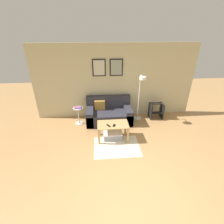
# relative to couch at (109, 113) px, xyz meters

# --- Properties ---
(ground_plane) EXTENTS (16.00, 16.00, 0.00)m
(ground_plane) POSITION_rel_couch_xyz_m (0.27, -2.97, -0.28)
(ground_plane) COLOR tan
(wall_back) EXTENTS (5.60, 0.09, 2.55)m
(wall_back) POSITION_rel_couch_xyz_m (0.26, 0.46, 1.00)
(wall_back) COLOR #C6BC93
(wall_back) RESTS_ON ground_plane
(area_rug) EXTENTS (1.26, 0.94, 0.01)m
(area_rug) POSITION_rel_couch_xyz_m (0.12, -1.46, -0.28)
(area_rug) COLOR beige
(area_rug) RESTS_ON ground_plane
(couch) EXTENTS (1.55, 0.88, 0.84)m
(couch) POSITION_rel_couch_xyz_m (0.00, 0.00, 0.00)
(couch) COLOR #2D2D38
(couch) RESTS_ON ground_plane
(coffee_table) EXTENTS (0.89, 0.52, 0.50)m
(coffee_table) POSITION_rel_couch_xyz_m (0.04, -1.07, 0.10)
(coffee_table) COLOR tan
(coffee_table) RESTS_ON ground_plane
(storage_bin) EXTENTS (0.55, 0.42, 0.20)m
(storage_bin) POSITION_rel_couch_xyz_m (0.04, -1.03, -0.18)
(storage_bin) COLOR gray
(storage_bin) RESTS_ON ground_plane
(floor_lamp) EXTENTS (0.26, 0.51, 1.61)m
(floor_lamp) POSITION_rel_couch_xyz_m (1.05, -0.07, 0.84)
(floor_lamp) COLOR white
(floor_lamp) RESTS_ON ground_plane
(side_table) EXTENTS (0.33, 0.33, 0.59)m
(side_table) POSITION_rel_couch_xyz_m (-1.03, -0.10, 0.07)
(side_table) COLOR silver
(side_table) RESTS_ON ground_plane
(book_stack) EXTENTS (0.25, 0.17, 0.03)m
(book_stack) POSITION_rel_couch_xyz_m (-1.03, -0.10, 0.32)
(book_stack) COLOR #335199
(book_stack) RESTS_ON side_table
(remote_control) EXTENTS (0.11, 0.15, 0.02)m
(remote_control) POSITION_rel_couch_xyz_m (-0.09, -1.15, 0.22)
(remote_control) COLOR black
(remote_control) RESTS_ON coffee_table
(cell_phone) EXTENTS (0.10, 0.15, 0.01)m
(cell_phone) POSITION_rel_couch_xyz_m (0.07, -1.15, 0.22)
(cell_phone) COLOR black
(cell_phone) RESTS_ON coffee_table
(step_stool) EXTENTS (0.46, 0.39, 0.55)m
(step_stool) POSITION_rel_couch_xyz_m (1.72, 0.08, 0.01)
(step_stool) COLOR black
(step_stool) RESTS_ON ground_plane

